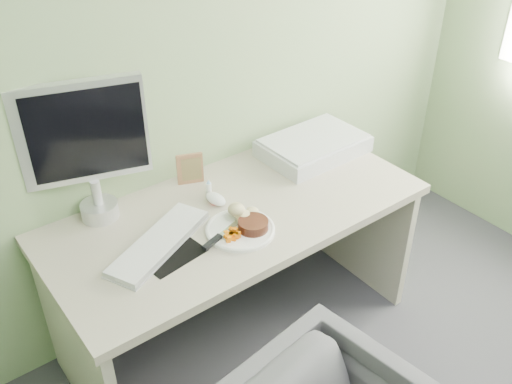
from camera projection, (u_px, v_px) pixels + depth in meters
wall_back at (179, 40)px, 2.29m from camera, size 3.50×0.00×3.50m
desk at (237, 243)px, 2.49m from camera, size 1.60×0.75×0.73m
plate at (240, 230)px, 2.26m from camera, size 0.28×0.28×0.01m
steak at (253, 225)px, 2.24m from camera, size 0.14×0.14×0.04m
potato_pile at (240, 212)px, 2.28m from camera, size 0.16×0.14×0.07m
carrot_heap at (231, 232)px, 2.20m from camera, size 0.07×0.06×0.04m
steak_knife at (219, 237)px, 2.19m from camera, size 0.24×0.10×0.02m
mousepad at (168, 252)px, 2.15m from camera, size 0.26×0.23×0.00m
keyboard at (159, 242)px, 2.18m from camera, size 0.50×0.34×0.02m
computer_mouse at (216, 199)px, 2.41m from camera, size 0.07×0.12×0.04m
photo_frame at (190, 169)px, 2.51m from camera, size 0.11×0.05×0.15m
eyedrop_bottle at (209, 187)px, 2.46m from camera, size 0.02×0.02×0.07m
scanner at (313, 146)px, 2.75m from camera, size 0.50×0.34×0.08m
monitor at (86, 144)px, 2.17m from camera, size 0.48×0.19×0.58m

